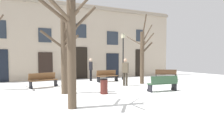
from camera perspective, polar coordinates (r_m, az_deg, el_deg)
name	(u,v)px	position (r m, az deg, el deg)	size (l,w,h in m)	color
ground_plane	(126,94)	(9.68, 4.05, -7.10)	(30.15, 30.15, 0.00)	white
building_facade	(80,41)	(17.32, -9.41, 8.42)	(18.84, 0.60, 6.53)	tan
tree_near_facade	(64,51)	(9.82, -13.90, 5.53)	(1.89, 1.68, 4.24)	#4C3D2D
tree_center	(143,54)	(13.62, 9.03, 4.68)	(1.73, 2.76, 4.57)	#4C3D2D
tree_right_of_center	(71,43)	(6.87, -12.15, 7.79)	(2.21, 2.09, 4.46)	#4C3D2D
streetlamp	(123,51)	(16.21, 3.32, 5.55)	(0.30, 0.30, 3.90)	black
litter_bin	(104,86)	(9.62, -2.40, -4.85)	(0.40, 0.40, 0.76)	#4C1E19
bench_back_to_back_right	(107,76)	(14.77, -1.42, -1.73)	(1.70, 0.61, 0.88)	brown
bench_back_to_back_left	(163,83)	(10.68, 14.88, -3.85)	(1.71, 0.60, 0.86)	#2D4C33
bench_near_center_tree	(43,80)	(12.57, -19.71, -2.74)	(1.76, 0.95, 0.89)	brown
bench_near_lamp	(166,74)	(16.97, 15.64, -1.17)	(1.64, 1.38, 0.86)	#3D2819
person_crossing_plaza	(125,71)	(12.45, 3.96, -0.17)	(0.42, 0.43, 1.78)	#2D271E
person_near_bench	(91,68)	(15.32, -6.31, 0.49)	(0.38, 0.44, 1.78)	black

